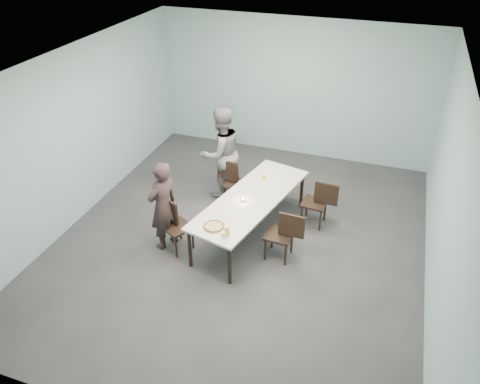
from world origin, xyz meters
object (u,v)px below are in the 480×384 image
(chair_near_left, at_px, (174,221))
(pizza, at_px, (214,226))
(water_tumbler, at_px, (224,235))
(diner_far, at_px, (221,153))
(chair_far_left, at_px, (233,180))
(side_plate, at_px, (241,215))
(table, at_px, (251,201))
(amber_tumbler, at_px, (264,178))
(tealight, at_px, (243,200))
(chair_near_right, at_px, (284,233))
(chair_far_right, at_px, (319,201))
(diner_near, at_px, (163,206))
(beer_glass, at_px, (227,231))

(chair_near_left, height_order, pizza, chair_near_left)
(water_tumbler, bearing_deg, diner_far, 112.00)
(chair_near_left, distance_m, chair_far_left, 1.62)
(pizza, distance_m, side_plate, 0.53)
(table, height_order, amber_tumbler, amber_tumbler)
(tealight, bearing_deg, amber_tumbler, 81.01)
(pizza, xyz_separation_m, water_tumbler, (0.23, -0.18, 0.03))
(chair_near_right, height_order, pizza, chair_near_right)
(chair_far_right, relative_size, water_tumbler, 9.67)
(chair_near_left, xyz_separation_m, chair_near_right, (1.78, 0.29, 0.00))
(water_tumbler, bearing_deg, chair_far_right, 59.06)
(side_plate, bearing_deg, diner_near, -170.13)
(chair_near_left, xyz_separation_m, side_plate, (1.09, 0.20, 0.25))
(table, xyz_separation_m, chair_far_right, (1.04, 0.67, -0.19))
(table, bearing_deg, side_plate, -89.24)
(table, height_order, water_tumbler, water_tumbler)
(side_plate, bearing_deg, chair_far_left, 114.74)
(chair_near_left, height_order, side_plate, chair_near_left)
(chair_near_left, relative_size, tealight, 15.54)
(chair_far_right, bearing_deg, chair_far_left, -1.97)
(side_plate, relative_size, tealight, 3.21)
(chair_far_left, xyz_separation_m, chair_far_right, (1.66, -0.17, 0.00))
(side_plate, distance_m, tealight, 0.39)
(pizza, bearing_deg, tealight, 77.21)
(pizza, bearing_deg, diner_near, 166.66)
(chair_near_left, bearing_deg, tealight, 58.10)
(chair_far_right, distance_m, side_plate, 1.60)
(chair_far_left, height_order, diner_far, diner_far)
(chair_far_right, height_order, amber_tumbler, chair_far_right)
(chair_far_left, height_order, water_tumbler, chair_far_left)
(water_tumbler, bearing_deg, beer_glass, 67.37)
(chair_near_right, bearing_deg, beer_glass, 45.92)
(side_plate, height_order, amber_tumbler, amber_tumbler)
(diner_near, relative_size, diner_far, 0.87)
(pizza, height_order, beer_glass, beer_glass)
(table, height_order, chair_near_left, chair_near_left)
(diner_near, bearing_deg, water_tumbler, 93.90)
(beer_glass, bearing_deg, chair_near_right, 42.62)
(pizza, distance_m, water_tumbler, 0.29)
(pizza, distance_m, tealight, 0.85)
(diner_far, height_order, tealight, diner_far)
(chair_far_right, xyz_separation_m, water_tumbler, (-1.09, -1.81, 0.29))
(table, height_order, pizza, pizza)
(diner_far, height_order, pizza, diner_far)
(chair_near_left, xyz_separation_m, beer_glass, (1.06, -0.37, 0.32))
(chair_near_right, distance_m, side_plate, 0.74)
(water_tumbler, bearing_deg, chair_far_left, 106.09)
(chair_near_left, bearing_deg, chair_far_left, 101.48)
(chair_far_right, distance_m, water_tumbler, 2.13)
(chair_far_left, relative_size, water_tumbler, 9.67)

